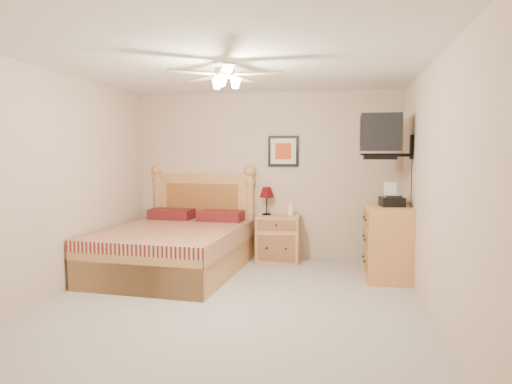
# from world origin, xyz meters

# --- Properties ---
(floor) EXTENTS (4.50, 4.50, 0.00)m
(floor) POSITION_xyz_m (0.00, 0.00, 0.00)
(floor) COLOR #9D978E
(floor) RESTS_ON ground
(ceiling) EXTENTS (4.00, 4.50, 0.04)m
(ceiling) POSITION_xyz_m (0.00, 0.00, 2.50)
(ceiling) COLOR white
(ceiling) RESTS_ON ground
(wall_back) EXTENTS (4.00, 0.04, 2.50)m
(wall_back) POSITION_xyz_m (0.00, 2.25, 1.25)
(wall_back) COLOR #C3A98F
(wall_back) RESTS_ON ground
(wall_front) EXTENTS (4.00, 0.04, 2.50)m
(wall_front) POSITION_xyz_m (0.00, -2.25, 1.25)
(wall_front) COLOR #C3A98F
(wall_front) RESTS_ON ground
(wall_left) EXTENTS (0.04, 4.50, 2.50)m
(wall_left) POSITION_xyz_m (-2.00, 0.00, 1.25)
(wall_left) COLOR #C3A98F
(wall_left) RESTS_ON ground
(wall_right) EXTENTS (0.04, 4.50, 2.50)m
(wall_right) POSITION_xyz_m (2.00, 0.00, 1.25)
(wall_right) COLOR #C3A98F
(wall_right) RESTS_ON ground
(bed) EXTENTS (1.80, 2.29, 1.42)m
(bed) POSITION_xyz_m (-1.06, 1.12, 0.71)
(bed) COLOR #B4804C
(bed) RESTS_ON ground
(nightstand) EXTENTS (0.63, 0.48, 0.67)m
(nightstand) POSITION_xyz_m (0.23, 2.00, 0.34)
(nightstand) COLOR #C68B47
(nightstand) RESTS_ON ground
(table_lamp) EXTENTS (0.29, 0.29, 0.41)m
(table_lamp) POSITION_xyz_m (0.04, 2.08, 0.88)
(table_lamp) COLOR #52060B
(table_lamp) RESTS_ON nightstand
(lotion_bottle) EXTENTS (0.08, 0.09, 0.22)m
(lotion_bottle) POSITION_xyz_m (0.41, 2.02, 0.78)
(lotion_bottle) COLOR white
(lotion_bottle) RESTS_ON nightstand
(framed_picture) EXTENTS (0.46, 0.04, 0.46)m
(framed_picture) POSITION_xyz_m (0.27, 2.23, 1.62)
(framed_picture) COLOR black
(framed_picture) RESTS_ON wall_back
(dresser) EXTENTS (0.57, 0.80, 0.93)m
(dresser) POSITION_xyz_m (1.73, 1.32, 0.47)
(dresser) COLOR #C27D43
(dresser) RESTS_ON ground
(fax_machine) EXTENTS (0.32, 0.34, 0.30)m
(fax_machine) POSITION_xyz_m (1.76, 1.27, 1.08)
(fax_machine) COLOR black
(fax_machine) RESTS_ON dresser
(magazine_lower) EXTENTS (0.24, 0.31, 0.03)m
(magazine_lower) POSITION_xyz_m (1.73, 1.62, 0.95)
(magazine_lower) COLOR #BEAF98
(magazine_lower) RESTS_ON dresser
(magazine_upper) EXTENTS (0.26, 0.30, 0.02)m
(magazine_upper) POSITION_xyz_m (1.76, 1.64, 0.97)
(magazine_upper) COLOR tan
(magazine_upper) RESTS_ON magazine_lower
(wall_tv) EXTENTS (0.56, 0.46, 0.58)m
(wall_tv) POSITION_xyz_m (1.75, 1.34, 1.81)
(wall_tv) COLOR black
(wall_tv) RESTS_ON wall_right
(ceiling_fan) EXTENTS (1.14, 1.14, 0.28)m
(ceiling_fan) POSITION_xyz_m (0.00, -0.20, 2.36)
(ceiling_fan) COLOR white
(ceiling_fan) RESTS_ON ceiling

